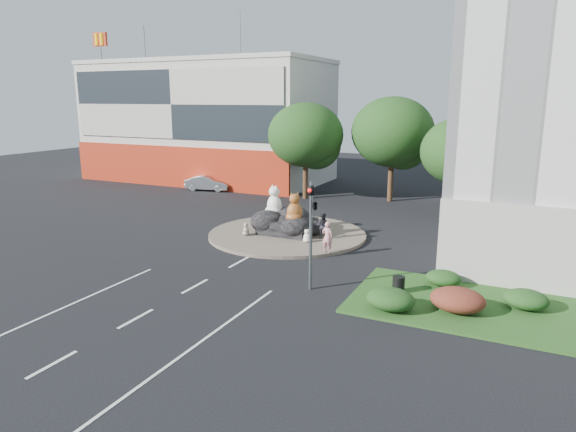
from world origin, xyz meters
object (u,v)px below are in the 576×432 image
litter_bin (399,284)px  cat_white (274,200)px  kitten_calico (246,229)px  kitten_white (307,235)px  parked_car (208,183)px  pedestrian_pink (327,237)px  cat_tabby (295,207)px  pedestrian_dark (323,226)px

litter_bin → cat_white: bearing=143.6°
kitten_calico → kitten_white: (4.04, 0.25, -0.01)m
parked_car → pedestrian_pink: bearing=-141.0°
kitten_white → pedestrian_pink: size_ratio=0.46×
cat_tabby → parked_car: (-14.65, 12.17, -1.33)m
cat_white → pedestrian_dark: bearing=18.1°
kitten_white → parked_car: size_ratio=0.19×
parked_car → cat_white: bearing=-142.9°
kitten_calico → kitten_white: kitten_calico is taller
pedestrian_dark → parked_car: (-16.42, 11.89, -0.28)m
cat_tabby → kitten_white: (1.22, -0.90, -1.43)m
kitten_calico → pedestrian_pink: (5.93, -1.25, 0.47)m
kitten_white → parked_car: bearing=114.2°
cat_white → kitten_calico: cat_white is taller
pedestrian_dark → litter_bin: (6.30, -6.66, -0.52)m
kitten_white → pedestrian_dark: pedestrian_dark is taller
cat_white → pedestrian_pink: cat_white is taller
kitten_calico → parked_car: 17.81m
cat_white → cat_tabby: size_ratio=1.09×
parked_car → kitten_calico: bearing=-150.0°
cat_white → litter_bin: cat_white is taller
pedestrian_pink → pedestrian_dark: 2.99m
pedestrian_dark → parked_car: size_ratio=0.37×
kitten_calico → kitten_white: bearing=53.2°
cat_tabby → kitten_white: cat_tabby is taller
cat_white → parked_car: cat_white is taller
kitten_white → kitten_calico: bearing=157.2°
pedestrian_pink → litter_bin: pedestrian_pink is taller
cat_white → litter_bin: bearing=-7.7°
pedestrian_pink → pedestrian_dark: pedestrian_pink is taller
cat_white → litter_bin: (9.97, -7.35, -1.65)m
cat_white → kitten_calico: bearing=-84.9°
pedestrian_dark → kitten_white: bearing=68.0°
kitten_calico → pedestrian_dark: (4.59, 1.42, 0.38)m
pedestrian_dark → kitten_calico: bearing=20.1°
kitten_calico → litter_bin: 12.09m
cat_white → kitten_calico: (-0.93, -2.11, -1.51)m
parked_car → litter_bin: parked_car is taller
cat_white → pedestrian_pink: bearing=-5.1°
cat_white → parked_car: bearing=167.5°
pedestrian_pink → pedestrian_dark: (-1.34, 2.67, -0.09)m
cat_tabby → pedestrian_pink: 4.04m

